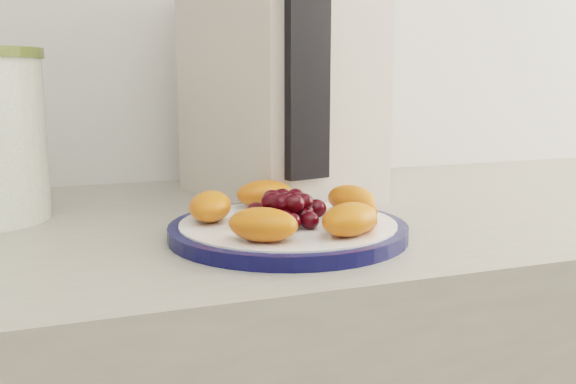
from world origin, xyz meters
name	(u,v)px	position (x,y,z in m)	size (l,w,h in m)	color
plate_rim	(288,231)	(0.07, 1.08, 0.91)	(0.26, 0.26, 0.01)	#0B0E3B
plate_face	(288,230)	(0.07, 1.08, 0.91)	(0.23, 0.23, 0.02)	white
appliance_body	(278,79)	(0.15, 1.31, 1.07)	(0.19, 0.27, 0.34)	beige
appliance_panel	(307,76)	(0.13, 1.17, 1.07)	(0.06, 0.02, 0.25)	black
fruit_plate	(291,209)	(0.08, 1.07, 0.93)	(0.22, 0.22, 0.03)	#D24F15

